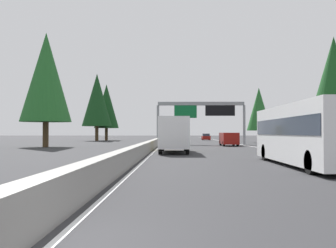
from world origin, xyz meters
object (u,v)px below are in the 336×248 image
at_px(minivan_far_left, 229,138).
at_px(conifer_right_mid, 259,109).
at_px(conifer_left_mid, 97,100).
at_px(conifer_right_near, 334,82).
at_px(sedan_near_center, 206,137).
at_px(conifer_left_near, 46,77).
at_px(sign_gantry_overhead, 202,111).
at_px(box_truck_distant_b, 174,134).
at_px(conifer_left_far, 106,106).
at_px(bus_distant_a, 305,132).

distance_m(minivan_far_left, conifer_right_mid, 18.70).
bearing_deg(conifer_left_mid, conifer_right_near, -145.99).
bearing_deg(sedan_near_center, conifer_left_near, 153.00).
xyz_separation_m(sign_gantry_overhead, minivan_far_left, (-5.65, -3.00, -3.90)).
height_order(minivan_far_left, conifer_left_mid, conifer_left_mid).
distance_m(sign_gantry_overhead, sedan_near_center, 34.04).
xyz_separation_m(box_truck_distant_b, conifer_right_near, (1.71, -14.22, 4.63)).
relative_size(sign_gantry_overhead, minivan_far_left, 2.54).
bearing_deg(conifer_left_far, minivan_far_left, -147.72).
bearing_deg(sedan_near_center, sign_gantry_overhead, 174.59).
bearing_deg(conifer_left_mid, conifer_right_mid, -112.71).
relative_size(box_truck_distant_b, minivan_far_left, 1.70).
relative_size(conifer_right_mid, conifer_left_far, 0.77).
bearing_deg(minivan_far_left, sedan_near_center, -0.27).
bearing_deg(sign_gantry_overhead, sedan_near_center, -5.41).
distance_m(box_truck_distant_b, conifer_left_near, 20.75).
relative_size(conifer_right_near, conifer_left_far, 0.84).
relative_size(minivan_far_left, conifer_left_far, 0.41).
relative_size(sedan_near_center, conifer_left_far, 0.36).
height_order(bus_distant_a, box_truck_distant_b, bus_distant_a).
distance_m(conifer_right_near, conifer_left_near, 31.35).
distance_m(bus_distant_a, conifer_right_near, 17.21).
bearing_deg(box_truck_distant_b, conifer_right_mid, -23.22).
bearing_deg(conifer_right_mid, conifer_left_near, 125.43).
bearing_deg(sign_gantry_overhead, conifer_right_near, -154.07).
xyz_separation_m(conifer_right_near, conifer_right_mid, (31.87, -0.19, -0.55)).
xyz_separation_m(box_truck_distant_b, conifer_left_mid, (46.24, 15.83, 6.74)).
relative_size(sign_gantry_overhead, bus_distant_a, 1.10).
bearing_deg(conifer_left_near, sign_gantry_overhead, -62.04).
bearing_deg(box_truck_distant_b, bus_distant_a, -152.80).
height_order(bus_distant_a, minivan_far_left, bus_distant_a).
height_order(conifer_left_near, conifer_left_far, conifer_left_near).
bearing_deg(conifer_right_near, box_truck_distant_b, 96.87).
height_order(sedan_near_center, conifer_left_mid, conifer_left_mid).
relative_size(bus_distant_a, conifer_right_near, 1.12).
relative_size(minivan_far_left, conifer_left_mid, 0.36).
height_order(sedan_near_center, conifer_left_near, conifer_left_near).
height_order(conifer_left_near, conifer_left_mid, conifer_left_mid).
xyz_separation_m(conifer_right_mid, conifer_left_mid, (12.66, 30.24, 2.67)).
bearing_deg(conifer_right_mid, minivan_far_left, 155.83).
xyz_separation_m(bus_distant_a, conifer_left_mid, (59.35, 22.57, 6.64)).
xyz_separation_m(bus_distant_a, conifer_left_far, (64.72, 21.55, 5.72)).
distance_m(sign_gantry_overhead, conifer_right_mid, 15.06).
distance_m(bus_distant_a, box_truck_distant_b, 14.74).
bearing_deg(conifer_right_mid, sign_gantry_overhead, 136.22).
distance_m(minivan_far_left, sedan_near_center, 39.28).
bearing_deg(conifer_left_mid, conifer_left_near, -178.80).
bearing_deg(minivan_far_left, bus_distant_a, 179.50).
distance_m(box_truck_distant_b, sedan_near_center, 56.82).
height_order(bus_distant_a, conifer_left_near, conifer_left_near).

